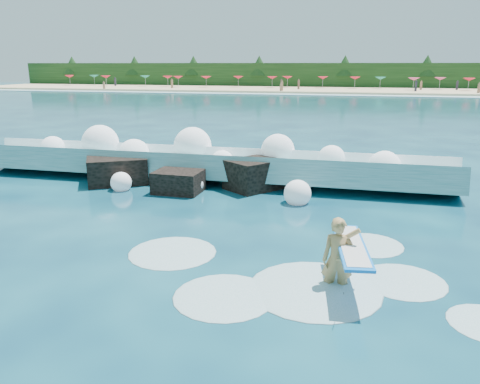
# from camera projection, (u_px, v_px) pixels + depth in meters

# --- Properties ---
(ground) EXTENTS (200.00, 200.00, 0.00)m
(ground) POSITION_uv_depth(u_px,v_px,m) (166.00, 252.00, 12.30)
(ground) COLOR #07283F
(ground) RESTS_ON ground
(beach) EXTENTS (140.00, 20.00, 0.40)m
(beach) POSITION_uv_depth(u_px,v_px,m) (333.00, 90.00, 85.24)
(beach) COLOR tan
(beach) RESTS_ON ground
(wet_band) EXTENTS (140.00, 5.00, 0.08)m
(wet_band) POSITION_uv_depth(u_px,v_px,m) (329.00, 95.00, 74.99)
(wet_band) COLOR silver
(wet_band) RESTS_ON ground
(treeline) EXTENTS (140.00, 4.00, 5.00)m
(treeline) POSITION_uv_depth(u_px,v_px,m) (336.00, 76.00, 93.99)
(treeline) COLOR black
(treeline) RESTS_ON ground
(breaking_wave) EXTENTS (20.11, 3.06, 1.73)m
(breaking_wave) POSITION_uv_depth(u_px,v_px,m) (207.00, 165.00, 19.98)
(breaking_wave) COLOR teal
(breaking_wave) RESTS_ON ground
(rock_cluster) EXTENTS (8.37, 3.16, 1.37)m
(rock_cluster) POSITION_uv_depth(u_px,v_px,m) (177.00, 176.00, 18.74)
(rock_cluster) COLOR black
(rock_cluster) RESTS_ON ground
(surfer_with_board) EXTENTS (1.12, 3.03, 1.90)m
(surfer_with_board) POSITION_uv_depth(u_px,v_px,m) (341.00, 257.00, 10.22)
(surfer_with_board) COLOR #A9844F
(surfer_with_board) RESTS_ON ground
(wave_spray) EXTENTS (15.78, 4.39, 2.30)m
(wave_spray) POSITION_uv_depth(u_px,v_px,m) (191.00, 154.00, 19.83)
(wave_spray) COLOR white
(wave_spray) RESTS_ON ground
(surf_foam) EXTENTS (9.08, 5.82, 0.15)m
(surf_foam) POSITION_uv_depth(u_px,v_px,m) (295.00, 278.00, 10.79)
(surf_foam) COLOR silver
(surf_foam) RESTS_ON ground
(beach_umbrellas) EXTENTS (111.69, 6.58, 0.50)m
(beach_umbrellas) POSITION_uv_depth(u_px,v_px,m) (334.00, 78.00, 86.96)
(beach_umbrellas) COLOR red
(beach_umbrellas) RESTS_ON ground
(beachgoers) EXTENTS (103.13, 13.50, 1.93)m
(beachgoers) POSITION_uv_depth(u_px,v_px,m) (311.00, 85.00, 84.42)
(beachgoers) COLOR #3F332D
(beachgoers) RESTS_ON ground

